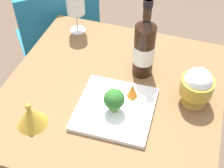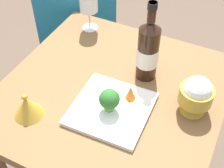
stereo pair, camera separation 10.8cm
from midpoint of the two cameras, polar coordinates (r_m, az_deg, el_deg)
dining_table at (r=1.19m, az=2.62°, el=-4.84°), size 0.77×0.77×0.76m
chair_near_window at (r=1.74m, az=-4.76°, el=8.79°), size 0.56×0.56×0.85m
wine_bottle at (r=1.09m, az=9.45°, el=5.98°), size 0.08×0.08×0.31m
wine_glass at (r=1.32m, az=-1.92°, el=14.66°), size 0.08×0.08×0.18m
rice_bowl at (r=1.04m, az=18.06°, el=-2.05°), size 0.11×0.11×0.14m
rice_bowl_lid at (r=1.03m, az=-12.39°, el=-4.22°), size 0.10×0.10×0.09m
serving_plate at (r=1.04m, az=2.86°, el=-4.71°), size 0.26×0.26×0.02m
broccoli_floret at (r=0.99m, az=2.67°, el=-3.02°), size 0.07×0.07×0.09m
carrot_garnish_left at (r=1.04m, az=6.39°, el=-1.74°), size 0.04×0.04×0.05m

